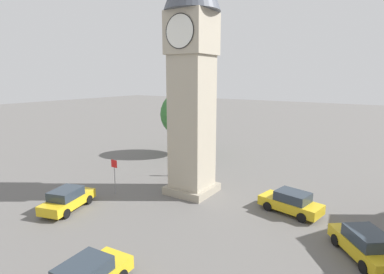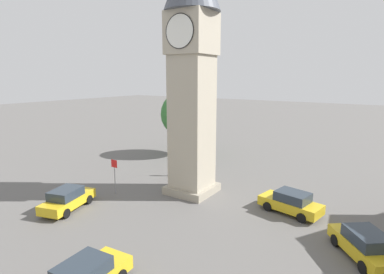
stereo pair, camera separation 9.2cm
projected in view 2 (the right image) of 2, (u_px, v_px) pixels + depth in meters
The scene contains 8 objects.
ground_plane at pixel (192, 192), 24.76m from camera, with size 200.00×200.00×0.00m, color #605E5B.
clock_tower at pixel (192, 46), 22.58m from camera, with size 4.17×4.17×19.57m.
car_blue_kerb at pixel (67, 199), 21.39m from camera, with size 2.78×4.44×1.53m.
car_silver_kerb at pixel (291, 202), 20.80m from camera, with size 4.39×2.50×1.53m.
car_white_side at pixel (365, 245), 15.52m from camera, with size 3.86×4.29×1.53m.
pedestrian at pixel (171, 165), 28.64m from camera, with size 0.52×0.35×1.69m.
tree at pixel (184, 114), 35.78m from camera, with size 5.38×5.38×7.60m.
road_sign at pixel (114, 171), 23.98m from camera, with size 0.60×0.07×2.80m.
Camera 2 is at (12.93, -19.56, 9.10)m, focal length 28.68 mm.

